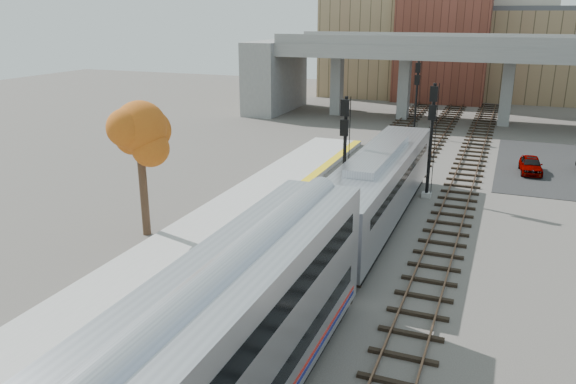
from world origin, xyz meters
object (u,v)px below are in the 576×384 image
Objects in this scene: signal_mast_near at (344,159)px; car_a at (531,165)px; signal_mast_mid at (430,141)px; tree at (139,135)px; locomotive at (378,186)px; signal_mast_far at (416,99)px.

car_a is at bearing 54.07° from signal_mast_near.
signal_mast_mid is 18.34m from tree.
tree is (-13.41, -12.39, 1.78)m from signal_mast_mid.
locomotive is 5.00× the size of car_a.
tree is at bearing -137.26° from signal_mast_mid.
signal_mast_far is at bearing 90.00° from signal_mast_near.
signal_mast_near is 25.04m from signal_mast_far.
locomotive is 2.54× the size of signal_mast_mid.
car_a is (10.59, 14.61, -2.93)m from signal_mast_near.
locomotive is at bearing -108.54° from signal_mast_mid.
tree is at bearing -137.65° from car_a.
signal_mast_mid is at bearing 42.74° from tree.
signal_mast_far is at bearing 94.76° from locomotive.
signal_mast_near is at bearing -90.00° from signal_mast_far.
signal_mast_mid reaches higher than car_a.
car_a is at bearing 53.69° from signal_mast_mid.
locomotive is 25.35m from signal_mast_far.
signal_mast_near is 0.99× the size of signal_mast_far.
signal_mast_far is 0.97× the size of tree.
signal_mast_near is 1.90× the size of car_a.
tree is (-9.31, -6.61, 1.97)m from signal_mast_near.
signal_mast_far is 33.05m from tree.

